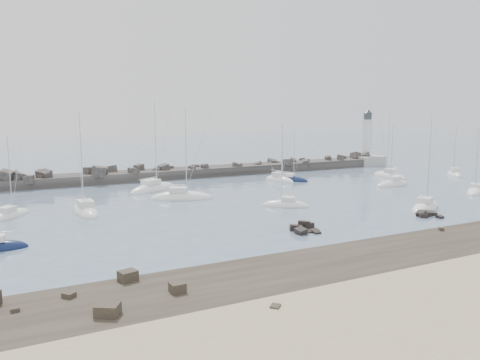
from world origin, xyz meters
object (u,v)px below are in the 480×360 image
Objects in this scene: sailboat_4 at (153,189)px; sailboat_7 at (425,208)px; lighthouse at (366,153)px; sailboat_12 at (454,175)px; sailboat_8 at (291,180)px; sailboat_6 at (279,180)px; sailboat_10 at (389,176)px; sailboat_5 at (286,206)px; sailboat_3 at (85,212)px; sailboat_9 at (393,185)px; sailboat_0 at (10,216)px; sailboat_11 at (475,192)px; sailboat_13 at (182,198)px.

sailboat_7 is (29.64, -31.99, -0.01)m from sailboat_4.
lighthouse is 53.54m from sailboat_7.
sailboat_4 is 43.62m from sailboat_7.
sailboat_8 is at bearing 164.82° from sailboat_12.
lighthouse reaches higher than sailboat_7.
sailboat_10 reaches higher than sailboat_6.
sailboat_3 is at bearing 161.93° from sailboat_5.
sailboat_9 is (-18.32, -27.68, -2.94)m from lighthouse.
sailboat_6 is 23.84m from sailboat_10.
sailboat_9 is 1.09× the size of sailboat_12.
sailboat_3 is at bearing -134.91° from sailboat_4.
sailboat_4 is 43.14m from sailboat_9.
sailboat_10 is at bearing -7.36° from sailboat_4.
sailboat_6 reaches higher than sailboat_0.
sailboat_4 is 62.76m from sailboat_12.
sailboat_9 is 1.02× the size of sailboat_11.
sailboat_10 is at bearing 54.33° from sailboat_7.
sailboat_6 is (-33.88, -13.56, -2.94)m from lighthouse.
lighthouse is 22.01m from sailboat_10.
sailboat_3 is at bearing 178.34° from sailboat_9.
sailboat_12 is at bearing -18.90° from sailboat_10.
sailboat_10 is (70.52, 5.43, 0.02)m from sailboat_0.
sailboat_5 is at bearing 172.40° from sailboat_11.
sailboat_0 is 0.79× the size of sailboat_10.
lighthouse is 0.89× the size of sailboat_4.
sailboat_0 is 0.92× the size of sailboat_6.
sailboat_11 is (69.87, -14.85, -0.00)m from sailboat_0.
sailboat_10 is at bearing 48.55° from sailboat_9.
sailboat_9 is at bearing -1.66° from sailboat_3.
sailboat_4 is at bearing 178.26° from sailboat_6.
sailboat_10 reaches higher than sailboat_12.
sailboat_11 is 48.81m from sailboat_13.
sailboat_7 is 38.47m from sailboat_12.
sailboat_6 is 34.23m from sailboat_11.
sailboat_4 is 1.34× the size of sailboat_6.
sailboat_11 reaches higher than sailboat_0.
sailboat_4 is (22.37, 11.65, 0.02)m from sailboat_0.
lighthouse is 33.32m from sailboat_9.
sailboat_12 is (75.08, 2.42, 0.01)m from sailboat_3.
sailboat_6 is at bearing 12.96° from sailboat_0.
sailboat_12 reaches higher than sailboat_8.
sailboat_11 reaches higher than sailboat_5.
sailboat_3 reaches higher than sailboat_5.
sailboat_0 is 9.25m from sailboat_3.
sailboat_7 is at bearing -123.07° from lighthouse.
sailboat_4 reaches higher than sailboat_8.
sailboat_0 is 0.81× the size of sailboat_7.
sailboat_3 is at bearing -173.41° from sailboat_10.
sailboat_0 is 48.54m from sailboat_6.
sailboat_8 is (49.52, 10.16, -0.00)m from sailboat_0.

